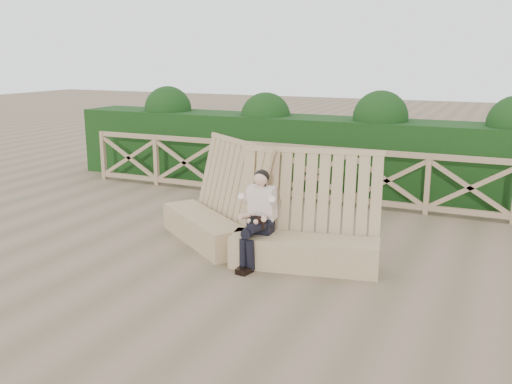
% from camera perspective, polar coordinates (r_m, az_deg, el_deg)
% --- Properties ---
extents(ground, '(60.00, 60.00, 0.00)m').
position_cam_1_polar(ground, '(8.04, -2.60, -6.71)').
color(ground, brown).
rests_on(ground, ground).
extents(bench, '(3.71, 1.81, 1.56)m').
position_cam_1_polar(bench, '(8.17, -0.20, -3.49)').
color(bench, '#89704E').
rests_on(bench, ground).
extents(woman, '(0.37, 0.78, 1.29)m').
position_cam_1_polar(woman, '(7.66, 0.24, -2.26)').
color(woman, black).
rests_on(woman, ground).
extents(guardrail, '(10.10, 0.09, 1.10)m').
position_cam_1_polar(guardrail, '(11.00, 5.64, 1.82)').
color(guardrail, '#977658').
rests_on(guardrail, ground).
extents(hedge, '(12.00, 1.20, 1.50)m').
position_cam_1_polar(hedge, '(12.09, 7.51, 3.79)').
color(hedge, black).
rests_on(hedge, ground).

